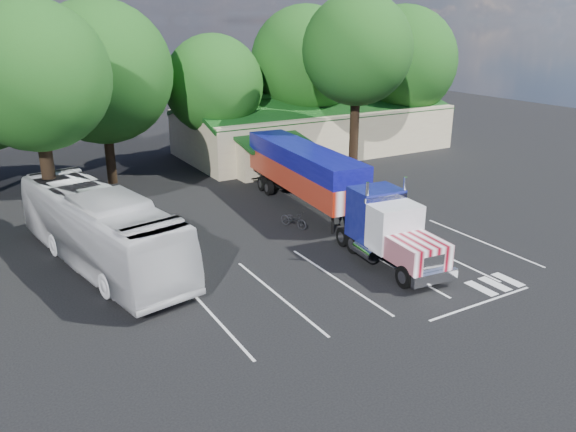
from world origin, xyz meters
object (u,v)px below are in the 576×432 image
semi_truck (322,182)px  bicycle (294,219)px  silver_sedan (331,163)px  tour_bus (100,228)px  woman (343,211)px

semi_truck → bicycle: 2.98m
semi_truck → silver_sedan: 11.71m
silver_sedan → bicycle: bearing=143.5°
semi_truck → tour_bus: (-13.12, -0.26, -0.45)m
woman → bicycle: woman is taller
semi_truck → tour_bus: size_ratio=1.47×
semi_truck → tour_bus: semi_truck is taller
woman → tour_bus: 13.65m
woman → bicycle: 2.95m
bicycle → silver_sedan: (9.29, 9.73, 0.13)m
woman → bicycle: (-2.70, 1.11, -0.41)m
bicycle → silver_sedan: 13.46m
bicycle → semi_truck: bearing=-6.9°
tour_bus → silver_sedan: (20.14, 9.48, -1.26)m
semi_truck → woman: bearing=-70.1°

